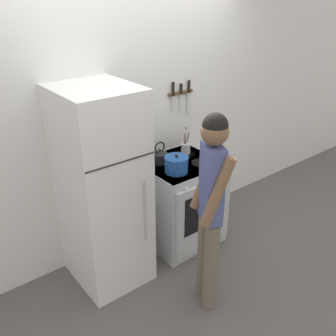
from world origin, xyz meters
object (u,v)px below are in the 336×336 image
refrigerator (103,190)px  person (211,204)px  utensil_jar (186,148)px  tea_kettle (160,156)px  dutch_oven_pot (176,164)px  stove_range (182,202)px

refrigerator → person: bearing=-59.3°
utensil_jar → person: bearing=-120.8°
person → utensil_jar: bearing=-5.4°
refrigerator → person: size_ratio=1.06×
tea_kettle → person: 0.98m
dutch_oven_pot → utensil_jar: size_ratio=0.97×
stove_range → utensil_jar: utensil_jar is taller
dutch_oven_pot → utensil_jar: utensil_jar is taller
tea_kettle → refrigerator: bearing=-169.0°
refrigerator → dutch_oven_pot: size_ratio=6.61×
refrigerator → dutch_oven_pot: bearing=-10.4°
dutch_oven_pot → person: size_ratio=0.16×
refrigerator → tea_kettle: bearing=11.0°
refrigerator → tea_kettle: (0.72, 0.14, 0.07)m
stove_range → dutch_oven_pot: bearing=-146.9°
stove_range → utensil_jar: (0.18, 0.17, 0.50)m
person → dutch_oven_pot: bearing=7.3°
stove_range → dutch_oven_pot: 0.55m
refrigerator → dutch_oven_pot: (0.70, -0.13, 0.09)m
refrigerator → tea_kettle: size_ratio=8.30×
dutch_oven_pot → tea_kettle: 0.27m
refrigerator → utensil_jar: bearing=7.9°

